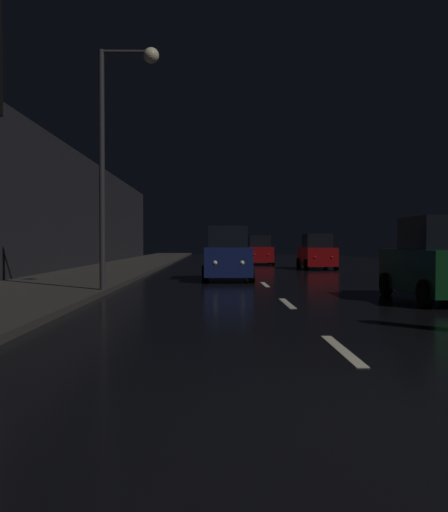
% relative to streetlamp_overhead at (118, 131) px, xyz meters
% --- Properties ---
extents(ground, '(26.50, 84.00, 0.02)m').
position_rel_streetlamp_overhead_xyz_m(ground, '(4.48, 13.43, -4.65)').
color(ground, black).
extents(sidewalk_left, '(4.40, 84.00, 0.15)m').
position_rel_streetlamp_overhead_xyz_m(sidewalk_left, '(-2.57, 13.43, -4.56)').
color(sidewalk_left, '#33302D').
rests_on(sidewalk_left, ground).
extents(building_facade_left, '(0.80, 63.00, 6.47)m').
position_rel_streetlamp_overhead_xyz_m(building_facade_left, '(-5.17, 9.93, -1.41)').
color(building_facade_left, black).
rests_on(building_facade_left, ground).
extents(lane_centerline, '(0.16, 21.74, 0.01)m').
position_rel_streetlamp_overhead_xyz_m(lane_centerline, '(4.48, 1.22, -4.63)').
color(lane_centerline, beige).
rests_on(lane_centerline, ground).
extents(streetlamp_overhead, '(1.70, 0.44, 6.96)m').
position_rel_streetlamp_overhead_xyz_m(streetlamp_overhead, '(0.00, 0.00, 0.00)').
color(streetlamp_overhead, '#2D2D30').
rests_on(streetlamp_overhead, ground).
extents(car_approaching_headlights, '(1.95, 4.23, 2.13)m').
position_rel_streetlamp_overhead_xyz_m(car_approaching_headlights, '(3.21, 6.15, -3.66)').
color(car_approaching_headlights, '#141E51').
rests_on(car_approaching_headlights, ground).
extents(car_parked_right_near, '(1.96, 4.25, 2.14)m').
position_rel_streetlamp_overhead_xyz_m(car_parked_right_near, '(8.43, -1.66, -3.66)').
color(car_parked_right_near, '#0F3819').
rests_on(car_parked_right_near, ground).
extents(car_parked_right_far, '(1.81, 3.92, 1.98)m').
position_rel_streetlamp_overhead_xyz_m(car_parked_right_far, '(8.43, 15.18, -3.73)').
color(car_parked_right_far, maroon).
rests_on(car_parked_right_far, ground).
extents(car_distant_taillights, '(1.80, 3.89, 1.96)m').
position_rel_streetlamp_overhead_xyz_m(car_distant_taillights, '(5.68, 21.46, -3.74)').
color(car_distant_taillights, maroon).
rests_on(car_distant_taillights, ground).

